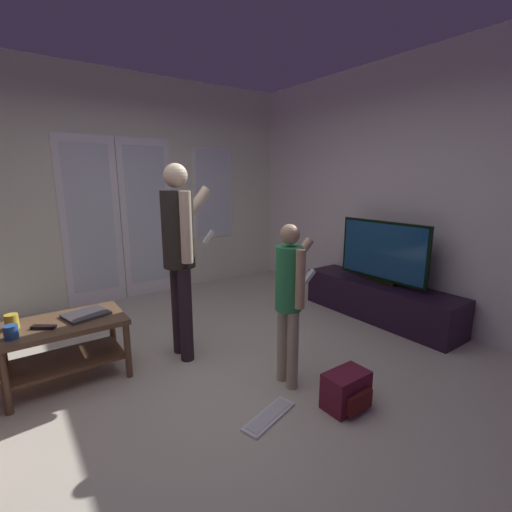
{
  "coord_description": "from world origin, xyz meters",
  "views": [
    {
      "loc": [
        -1.08,
        -2.26,
        1.56
      ],
      "look_at": [
        0.73,
        0.28,
        0.87
      ],
      "focal_mm": 25.09,
      "sensor_mm": 36.0,
      "label": 1
    }
  ],
  "objects_px": {
    "coffee_table": "(65,338)",
    "tv_stand": "(379,300)",
    "tv_remote_black": "(44,327)",
    "person_child": "(290,291)",
    "loose_keyboard": "(269,416)",
    "laptop_closed": "(86,314)",
    "person_adult": "(180,246)",
    "backpack": "(347,391)",
    "cup_near_edge": "(12,322)",
    "flat_screen_tv": "(383,252)",
    "cup_by_laptop": "(11,332)"
  },
  "relations": [
    {
      "from": "coffee_table",
      "to": "cup_near_edge",
      "type": "distance_m",
      "value": 0.37
    },
    {
      "from": "loose_keyboard",
      "to": "person_adult",
      "type": "bearing_deg",
      "value": 94.44
    },
    {
      "from": "loose_keyboard",
      "to": "cup_near_edge",
      "type": "distance_m",
      "value": 1.95
    },
    {
      "from": "person_child",
      "to": "tv_stand",
      "type": "bearing_deg",
      "value": 13.46
    },
    {
      "from": "person_adult",
      "to": "cup_near_edge",
      "type": "distance_m",
      "value": 1.32
    },
    {
      "from": "tv_stand",
      "to": "cup_near_edge",
      "type": "height_order",
      "value": "cup_near_edge"
    },
    {
      "from": "coffee_table",
      "to": "laptop_closed",
      "type": "xyz_separation_m",
      "value": [
        0.17,
        0.02,
        0.15
      ]
    },
    {
      "from": "flat_screen_tv",
      "to": "cup_by_laptop",
      "type": "height_order",
      "value": "flat_screen_tv"
    },
    {
      "from": "backpack",
      "to": "person_child",
      "type": "bearing_deg",
      "value": 105.82
    },
    {
      "from": "backpack",
      "to": "cup_near_edge",
      "type": "xyz_separation_m",
      "value": [
        -1.81,
        1.56,
        0.42
      ]
    },
    {
      "from": "tv_stand",
      "to": "cup_by_laptop",
      "type": "bearing_deg",
      "value": 171.6
    },
    {
      "from": "tv_stand",
      "to": "person_child",
      "type": "relative_size",
      "value": 1.44
    },
    {
      "from": "tv_stand",
      "to": "flat_screen_tv",
      "type": "height_order",
      "value": "flat_screen_tv"
    },
    {
      "from": "tv_stand",
      "to": "cup_by_laptop",
      "type": "height_order",
      "value": "cup_by_laptop"
    },
    {
      "from": "cup_near_edge",
      "to": "flat_screen_tv",
      "type": "bearing_deg",
      "value": -11.56
    },
    {
      "from": "coffee_table",
      "to": "laptop_closed",
      "type": "bearing_deg",
      "value": 6.84
    },
    {
      "from": "person_child",
      "to": "loose_keyboard",
      "type": "distance_m",
      "value": 0.86
    },
    {
      "from": "coffee_table",
      "to": "person_child",
      "type": "distance_m",
      "value": 1.76
    },
    {
      "from": "tv_stand",
      "to": "person_child",
      "type": "distance_m",
      "value": 1.82
    },
    {
      "from": "person_adult",
      "to": "laptop_closed",
      "type": "distance_m",
      "value": 0.91
    },
    {
      "from": "person_adult",
      "to": "tv_remote_black",
      "type": "bearing_deg",
      "value": 175.08
    },
    {
      "from": "coffee_table",
      "to": "tv_remote_black",
      "type": "height_order",
      "value": "tv_remote_black"
    },
    {
      "from": "coffee_table",
      "to": "person_adult",
      "type": "bearing_deg",
      "value": -9.59
    },
    {
      "from": "tv_stand",
      "to": "loose_keyboard",
      "type": "xyz_separation_m",
      "value": [
        -2.06,
        -0.65,
        -0.2
      ]
    },
    {
      "from": "loose_keyboard",
      "to": "tv_remote_black",
      "type": "relative_size",
      "value": 2.7
    },
    {
      "from": "tv_stand",
      "to": "cup_by_laptop",
      "type": "xyz_separation_m",
      "value": [
        -3.39,
        0.5,
        0.33
      ]
    },
    {
      "from": "tv_remote_black",
      "to": "flat_screen_tv",
      "type": "bearing_deg",
      "value": 26.56
    },
    {
      "from": "coffee_table",
      "to": "tv_remote_black",
      "type": "distance_m",
      "value": 0.21
    },
    {
      "from": "cup_by_laptop",
      "to": "tv_remote_black",
      "type": "height_order",
      "value": "cup_by_laptop"
    },
    {
      "from": "laptop_closed",
      "to": "tv_remote_black",
      "type": "height_order",
      "value": "same"
    },
    {
      "from": "flat_screen_tv",
      "to": "loose_keyboard",
      "type": "relative_size",
      "value": 2.31
    },
    {
      "from": "tv_stand",
      "to": "cup_by_laptop",
      "type": "distance_m",
      "value": 3.44
    },
    {
      "from": "person_adult",
      "to": "backpack",
      "type": "bearing_deg",
      "value": -66.27
    },
    {
      "from": "flat_screen_tv",
      "to": "cup_by_laptop",
      "type": "xyz_separation_m",
      "value": [
        -3.38,
        0.5,
        -0.23
      ]
    },
    {
      "from": "flat_screen_tv",
      "to": "person_child",
      "type": "height_order",
      "value": "person_child"
    },
    {
      "from": "coffee_table",
      "to": "cup_near_edge",
      "type": "bearing_deg",
      "value": 168.3
    },
    {
      "from": "loose_keyboard",
      "to": "cup_near_edge",
      "type": "height_order",
      "value": "cup_near_edge"
    },
    {
      "from": "cup_near_edge",
      "to": "tv_remote_black",
      "type": "bearing_deg",
      "value": -35.15
    },
    {
      "from": "coffee_table",
      "to": "backpack",
      "type": "bearing_deg",
      "value": -44.94
    },
    {
      "from": "coffee_table",
      "to": "tv_stand",
      "type": "height_order",
      "value": "coffee_table"
    },
    {
      "from": "flat_screen_tv",
      "to": "person_child",
      "type": "xyz_separation_m",
      "value": [
        -1.69,
        -0.41,
        -0.02
      ]
    },
    {
      "from": "flat_screen_tv",
      "to": "loose_keyboard",
      "type": "height_order",
      "value": "flat_screen_tv"
    },
    {
      "from": "person_adult",
      "to": "cup_near_edge",
      "type": "relative_size",
      "value": 15.51
    },
    {
      "from": "cup_by_laptop",
      "to": "cup_near_edge",
      "type": "bearing_deg",
      "value": 86.64
    },
    {
      "from": "coffee_table",
      "to": "tv_remote_black",
      "type": "bearing_deg",
      "value": -153.82
    },
    {
      "from": "person_adult",
      "to": "backpack",
      "type": "xyz_separation_m",
      "value": [
        0.59,
        -1.34,
        -0.87
      ]
    },
    {
      "from": "flat_screen_tv",
      "to": "cup_near_edge",
      "type": "relative_size",
      "value": 9.84
    },
    {
      "from": "loose_keyboard",
      "to": "cup_by_laptop",
      "type": "relative_size",
      "value": 4.89
    },
    {
      "from": "tv_stand",
      "to": "loose_keyboard",
      "type": "distance_m",
      "value": 2.17
    },
    {
      "from": "person_child",
      "to": "cup_by_laptop",
      "type": "distance_m",
      "value": 1.93
    }
  ]
}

